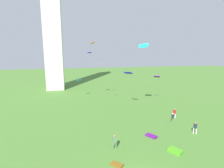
{
  "coord_description": "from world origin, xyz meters",
  "views": [
    {
      "loc": [
        -5.67,
        -11.86,
        11.45
      ],
      "look_at": [
        0.72,
        14.89,
        6.41
      ],
      "focal_mm": 27.28,
      "sensor_mm": 36.0,
      "label": 1
    }
  ],
  "objects_px": {
    "person_2": "(195,127)",
    "kite_bundle_0": "(175,151)",
    "monument_obelisk": "(51,10)",
    "kite_flying_1": "(102,64)",
    "person_0": "(175,113)",
    "kite_bundle_2": "(117,165)",
    "kite_bundle_1": "(151,136)",
    "kite_flying_0": "(90,53)",
    "person_1": "(173,117)",
    "kite_flying_3": "(128,73)",
    "kite_flying_6": "(93,43)",
    "kite_flying_5": "(144,46)",
    "kite_flying_2": "(79,80)",
    "person_3": "(115,141)",
    "kite_flying_4": "(157,76)"
  },
  "relations": [
    {
      "from": "person_2",
      "to": "kite_bundle_0",
      "type": "xyz_separation_m",
      "value": [
        -5.46,
        -3.5,
        -0.79
      ]
    },
    {
      "from": "monument_obelisk",
      "to": "kite_flying_1",
      "type": "distance_m",
      "value": 24.38
    },
    {
      "from": "person_0",
      "to": "kite_bundle_2",
      "type": "relative_size",
      "value": 1.39
    },
    {
      "from": "person_2",
      "to": "kite_bundle_1",
      "type": "bearing_deg",
      "value": -152.51
    },
    {
      "from": "kite_flying_0",
      "to": "person_0",
      "type": "bearing_deg",
      "value": 34.65
    },
    {
      "from": "person_0",
      "to": "person_1",
      "type": "distance_m",
      "value": 2.63
    },
    {
      "from": "kite_flying_3",
      "to": "kite_flying_6",
      "type": "distance_m",
      "value": 8.84
    },
    {
      "from": "kite_flying_5",
      "to": "kite_bundle_1",
      "type": "xyz_separation_m",
      "value": [
        -2.45,
        -9.16,
        -12.61
      ]
    },
    {
      "from": "kite_flying_2",
      "to": "monument_obelisk",
      "type": "bearing_deg",
      "value": 65.18
    },
    {
      "from": "kite_flying_1",
      "to": "kite_bundle_0",
      "type": "relative_size",
      "value": 0.6
    },
    {
      "from": "kite_flying_1",
      "to": "kite_flying_2",
      "type": "bearing_deg",
      "value": -82.55
    },
    {
      "from": "monument_obelisk",
      "to": "person_3",
      "type": "height_order",
      "value": "monument_obelisk"
    },
    {
      "from": "kite_flying_2",
      "to": "kite_flying_5",
      "type": "bearing_deg",
      "value": -104.67
    },
    {
      "from": "kite_flying_5",
      "to": "kite_bundle_0",
      "type": "height_order",
      "value": "kite_flying_5"
    },
    {
      "from": "monument_obelisk",
      "to": "kite_flying_0",
      "type": "xyz_separation_m",
      "value": [
        9.29,
        -16.36,
        -12.45
      ]
    },
    {
      "from": "kite_flying_5",
      "to": "monument_obelisk",
      "type": "bearing_deg",
      "value": -21.94
    },
    {
      "from": "person_3",
      "to": "kite_flying_3",
      "type": "xyz_separation_m",
      "value": [
        6.03,
        13.03,
        6.62
      ]
    },
    {
      "from": "person_0",
      "to": "kite_flying_2",
      "type": "relative_size",
      "value": 1.19
    },
    {
      "from": "person_2",
      "to": "kite_flying_4",
      "type": "xyz_separation_m",
      "value": [
        2.12,
        15.89,
        5.15
      ]
    },
    {
      "from": "person_1",
      "to": "kite_flying_2",
      "type": "bearing_deg",
      "value": 85.29
    },
    {
      "from": "kite_flying_0",
      "to": "kite_flying_5",
      "type": "relative_size",
      "value": 0.68
    },
    {
      "from": "person_1",
      "to": "person_2",
      "type": "xyz_separation_m",
      "value": [
        1.02,
        -4.07,
        -0.02
      ]
    },
    {
      "from": "person_1",
      "to": "kite_flying_6",
      "type": "height_order",
      "value": "kite_flying_6"
    },
    {
      "from": "monument_obelisk",
      "to": "kite_bundle_2",
      "type": "bearing_deg",
      "value": -77.36
    },
    {
      "from": "person_0",
      "to": "person_2",
      "type": "relative_size",
      "value": 1.01
    },
    {
      "from": "person_1",
      "to": "kite_bundle_2",
      "type": "distance_m",
      "value": 14.42
    },
    {
      "from": "kite_flying_0",
      "to": "kite_flying_6",
      "type": "relative_size",
      "value": 1.62
    },
    {
      "from": "monument_obelisk",
      "to": "kite_flying_5",
      "type": "distance_m",
      "value": 34.39
    },
    {
      "from": "kite_flying_5",
      "to": "person_1",
      "type": "bearing_deg",
      "value": 152.91
    },
    {
      "from": "kite_flying_4",
      "to": "kite_flying_6",
      "type": "relative_size",
      "value": 2.0
    },
    {
      "from": "person_2",
      "to": "person_3",
      "type": "relative_size",
      "value": 0.96
    },
    {
      "from": "person_2",
      "to": "kite_flying_0",
      "type": "relative_size",
      "value": 1.33
    },
    {
      "from": "monument_obelisk",
      "to": "kite_bundle_1",
      "type": "height_order",
      "value": "monument_obelisk"
    },
    {
      "from": "kite_bundle_0",
      "to": "monument_obelisk",
      "type": "bearing_deg",
      "value": 112.26
    },
    {
      "from": "kite_bundle_0",
      "to": "kite_bundle_2",
      "type": "height_order",
      "value": "kite_bundle_0"
    },
    {
      "from": "kite_flying_5",
      "to": "kite_bundle_1",
      "type": "relative_size",
      "value": 1.21
    },
    {
      "from": "kite_bundle_1",
      "to": "person_1",
      "type": "bearing_deg",
      "value": 32.33
    },
    {
      "from": "kite_flying_3",
      "to": "kite_flying_4",
      "type": "relative_size",
      "value": 1.21
    },
    {
      "from": "kite_flying_1",
      "to": "kite_flying_4",
      "type": "height_order",
      "value": "kite_flying_1"
    },
    {
      "from": "person_2",
      "to": "kite_flying_4",
      "type": "relative_size",
      "value": 1.08
    },
    {
      "from": "kite_flying_5",
      "to": "person_0",
      "type": "bearing_deg",
      "value": 176.98
    },
    {
      "from": "kite_flying_3",
      "to": "kite_flying_5",
      "type": "distance_m",
      "value": 5.93
    },
    {
      "from": "person_1",
      "to": "kite_flying_2",
      "type": "relative_size",
      "value": 1.21
    },
    {
      "from": "person_2",
      "to": "kite_bundle_2",
      "type": "bearing_deg",
      "value": -128.97
    },
    {
      "from": "person_1",
      "to": "person_3",
      "type": "xyz_separation_m",
      "value": [
        -11.19,
        -5.21,
        0.02
      ]
    },
    {
      "from": "kite_flying_3",
      "to": "kite_bundle_0",
      "type": "height_order",
      "value": "kite_flying_3"
    },
    {
      "from": "kite_flying_2",
      "to": "person_2",
      "type": "bearing_deg",
      "value": -110.31
    },
    {
      "from": "monument_obelisk",
      "to": "kite_flying_6",
      "type": "bearing_deg",
      "value": -70.4
    },
    {
      "from": "kite_flying_0",
      "to": "kite_bundle_2",
      "type": "relative_size",
      "value": 1.04
    },
    {
      "from": "kite_flying_3",
      "to": "person_0",
      "type": "bearing_deg",
      "value": -172.24
    }
  ]
}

